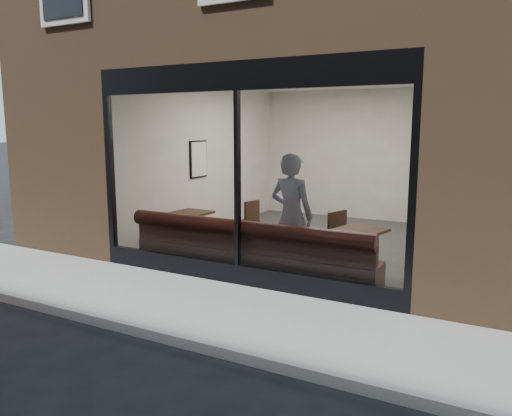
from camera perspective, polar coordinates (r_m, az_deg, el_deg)
The scene contains 21 objects.
ground at distance 5.91m, azimuth -12.48°, elevation -13.94°, with size 120.00×120.00×0.00m, color black.
sidewalk_near at distance 6.64m, azimuth -6.74°, elevation -11.07°, with size 40.00×2.00×0.01m, color gray.
kerb_near at distance 5.85m, azimuth -12.83°, elevation -13.56°, with size 40.00×0.10×0.12m, color gray.
host_building_pier_left at distance 14.15m, azimuth -3.00°, elevation 6.50°, with size 2.50×12.00×3.20m, color brown.
host_building_backfill at distance 15.51m, azimuth 15.01°, elevation 6.45°, with size 5.00×6.00×3.20m, color brown.
cafe_floor at distance 10.02m, azimuth 6.53°, elevation -3.91°, with size 6.00×6.00×0.00m, color #2D2D30.
cafe_ceiling at distance 9.79m, azimuth 6.89°, elevation 14.45°, with size 6.00×6.00×0.00m, color white.
cafe_wall_back at distance 12.60m, azimuth 11.78°, elevation 5.95°, with size 5.00×5.00×0.00m, color beige.
cafe_wall_left at distance 10.95m, azimuth -5.55°, elevation 5.61°, with size 6.00×6.00×0.00m, color beige.
cafe_wall_right at distance 9.16m, azimuth 21.36°, elevation 4.27°, with size 6.00×6.00×0.00m, color beige.
storefront_kick at distance 7.42m, azimuth -2.07°, elevation -7.59°, with size 5.00×0.10×0.30m, color black.
storefront_header at distance 7.13m, azimuth -2.21°, elevation 14.88°, with size 5.00×0.10×0.40m, color black.
storefront_mullion at distance 7.14m, azimuth -2.13°, elevation 3.22°, with size 0.06×0.10×2.50m, color black.
storefront_glass at distance 7.12m, azimuth -2.25°, elevation 3.19°, with size 4.80×4.80×0.00m, color white.
banquette at distance 7.74m, azimuth -0.56°, elevation -6.30°, with size 4.00×0.55×0.45m, color #361314.
person at distance 7.62m, azimuth 4.06°, elevation -0.87°, with size 0.70×0.46×1.92m, color #A0AED2.
cafe_table_left at distance 9.19m, azimuth -7.48°, elevation -0.56°, with size 0.65×0.65×0.04m, color black.
cafe_table_right at distance 7.77m, azimuth 11.81°, elevation -2.53°, with size 0.68×0.68×0.04m, color black.
cafe_chair_left at distance 9.44m, azimuth -1.31°, elevation -3.32°, with size 0.38×0.38×0.04m, color black.
cafe_chair_right at distance 8.45m, azimuth 8.16°, elevation -4.94°, with size 0.45×0.45×0.04m, color black.
wall_poster at distance 10.61m, azimuth -6.52°, elevation 5.57°, with size 0.02×0.54×0.72m, color white.
Camera 1 is at (3.61, -4.07, 2.32)m, focal length 35.00 mm.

